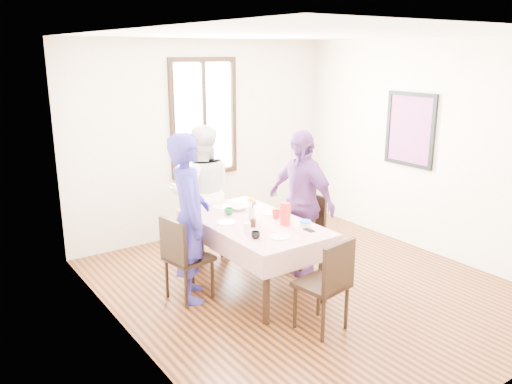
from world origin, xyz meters
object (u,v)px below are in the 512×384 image
dining_table (253,254)px  person_left (189,218)px  chair_right (301,233)px  chair_near (321,284)px  chair_far (204,221)px  person_far (204,192)px  chair_left (189,258)px  person_right (300,202)px

dining_table → person_left: person_left is taller
chair_right → chair_near: size_ratio=1.00×
chair_far → person_far: 0.38m
chair_left → dining_table: bearing=69.4°
chair_far → person_right: bearing=130.3°
dining_table → chair_far: (0.00, 1.11, 0.08)m
chair_far → person_left: (-0.70, -0.96, 0.43)m
chair_right → person_right: (-0.02, 0.00, 0.39)m
person_far → person_right: (0.70, -1.04, 0.01)m
chair_right → person_left: size_ratio=0.51×
person_far → chair_left: bearing=71.7°
person_far → chair_right: bearing=143.5°
chair_far → dining_table: bearing=97.0°
chair_near → person_left: size_ratio=0.51×
chair_right → dining_table: bearing=87.6°
chair_right → person_far: size_ratio=0.54×
dining_table → chair_right: chair_right is taller
chair_left → person_far: 1.24m
person_far → chair_near: bearing=109.0°
chair_far → chair_left: bearing=60.3°
chair_far → chair_near: same height
person_right → dining_table: bearing=-91.8°
chair_near → person_far: size_ratio=0.54×
dining_table → person_far: size_ratio=0.96×
dining_table → person_left: bearing=167.7°
chair_right → chair_far: bearing=27.5°
chair_right → person_left: bearing=79.4°
dining_table → chair_left: (-0.72, 0.15, 0.08)m
dining_table → chair_near: (0.00, -1.11, 0.08)m
chair_left → person_far: bearing=134.0°
chair_near → chair_far: bearing=81.8°
chair_far → person_left: person_left is taller
chair_right → chair_near: same height
dining_table → person_left: (-0.70, 0.15, 0.51)m
dining_table → person_right: bearing=4.1°
person_far → person_right: size_ratio=0.99×
chair_near → person_far: person_far is taller
chair_near → person_right: 1.41m
chair_far → person_left: bearing=61.0°
person_far → chair_far: bearing=-71.0°
chair_far → person_far: (0.00, -0.02, 0.38)m
chair_right → person_left: (-1.41, 0.10, 0.43)m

